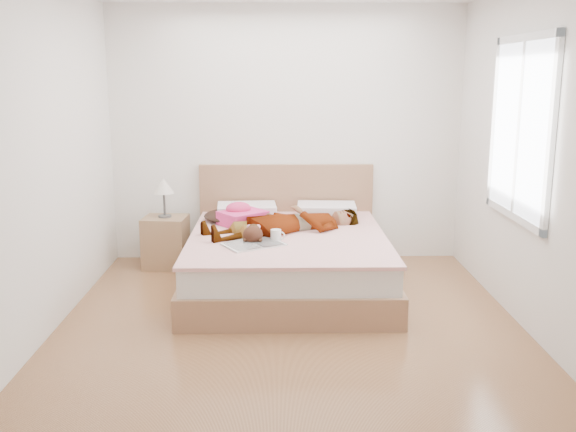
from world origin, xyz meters
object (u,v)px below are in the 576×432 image
object	(u,v)px
plush_toy	(253,234)
phone	(235,204)
woman	(287,219)
coffee_mug	(276,235)
magazine	(254,244)
nightstand	(166,238)
bed	(288,257)
towel	(242,216)

from	to	relation	value
plush_toy	phone	bearing A→B (deg)	103.85
woman	plush_toy	size ratio (longest dim) A/B	5.95
phone	coffee_mug	xyz separation A→B (m)	(0.41, -0.81, -0.11)
magazine	coffee_mug	bearing A→B (deg)	34.13
phone	nightstand	size ratio (longest dim) A/B	0.10
nightstand	bed	bearing A→B (deg)	-27.02
phone	nightstand	distance (m)	0.82
bed	phone	bearing A→B (deg)	136.73
magazine	coffee_mug	size ratio (longest dim) A/B	4.07
plush_toy	nightstand	xyz separation A→B (m)	(-0.92, 0.98, -0.29)
bed	plush_toy	bearing A→B (deg)	-129.75
plush_toy	bed	bearing A→B (deg)	50.25
magazine	nightstand	bearing A→B (deg)	130.62
magazine	coffee_mug	xyz separation A→B (m)	(0.19, 0.13, 0.04)
coffee_mug	plush_toy	size ratio (longest dim) A/B	0.54
nightstand	coffee_mug	bearing A→B (deg)	-40.50
towel	coffee_mug	bearing A→B (deg)	-62.84
bed	plush_toy	world-z (taller)	bed
towel	nightstand	distance (m)	0.90
woman	coffee_mug	distance (m)	0.43
magazine	nightstand	world-z (taller)	nightstand
bed	magazine	distance (m)	0.60
coffee_mug	bed	bearing A→B (deg)	72.82
coffee_mug	plush_toy	distance (m)	0.20
phone	nightstand	bearing A→B (deg)	143.75
phone	magazine	xyz separation A→B (m)	(0.22, -0.94, -0.15)
towel	coffee_mug	world-z (taller)	towel
towel	nightstand	size ratio (longest dim) A/B	0.57
plush_toy	nightstand	bearing A→B (deg)	133.01
coffee_mug	towel	bearing A→B (deg)	117.16
phone	towel	distance (m)	0.20
plush_toy	nightstand	distance (m)	1.38
bed	coffee_mug	size ratio (longest dim) A/B	14.86
woman	towel	distance (m)	0.48
woman	plush_toy	xyz separation A→B (m)	(-0.29, -0.44, -0.03)
coffee_mug	nightstand	size ratio (longest dim) A/B	0.15
towel	nightstand	xyz separation A→B (m)	(-0.79, 0.31, -0.29)
bed	magazine	size ratio (longest dim) A/B	3.65
plush_toy	towel	bearing A→B (deg)	101.06
woman	towel	world-z (taller)	woman
bed	towel	xyz separation A→B (m)	(-0.43, 0.31, 0.32)
towel	plush_toy	distance (m)	0.69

